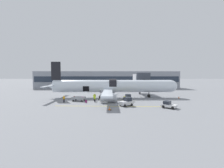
{
  "coord_description": "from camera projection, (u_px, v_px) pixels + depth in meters",
  "views": [
    {
      "loc": [
        1.61,
        -40.27,
        6.3
      ],
      "look_at": [
        2.09,
        -0.22,
        4.05
      ],
      "focal_mm": 24.0,
      "sensor_mm": 36.0,
      "label": 1
    }
  ],
  "objects": [
    {
      "name": "baggage_tug_lead",
      "position": [
        169.0,
        105.0,
        29.08
      ],
      "size": [
        3.04,
        2.94,
        1.34
      ],
      "color": "white",
      "rests_on": "ground_plane"
    },
    {
      "name": "ground_crew_loader_b",
      "position": [
        64.0,
        99.0,
        35.03
      ],
      "size": [
        0.5,
        0.57,
        1.67
      ],
      "color": "black",
      "rests_on": "ground_plane"
    },
    {
      "name": "baggage_tug_mid",
      "position": [
        126.0,
        102.0,
        31.19
      ],
      "size": [
        3.11,
        2.77,
        1.79
      ],
      "color": "silver",
      "rests_on": "ground_plane"
    },
    {
      "name": "apron_marking_line",
      "position": [
        112.0,
        106.0,
        30.75
      ],
      "size": [
        23.68,
        1.32,
        0.01
      ],
      "color": "yellow",
      "rests_on": "ground_plane"
    },
    {
      "name": "safety_cone_engine_left",
      "position": [
        110.0,
        108.0,
        27.34
      ],
      "size": [
        0.63,
        0.63,
        0.63
      ],
      "color": "black",
      "rests_on": "ground_plane"
    },
    {
      "name": "suitcase_on_tarmac_upright",
      "position": [
        86.0,
        101.0,
        34.7
      ],
      "size": [
        0.43,
        0.35,
        0.74
      ],
      "color": "#721951",
      "rests_on": "ground_plane"
    },
    {
      "name": "terminal_strip",
      "position": [
        107.0,
        80.0,
        76.04
      ],
      "size": [
        70.11,
        10.19,
        8.37
      ],
      "color": "gray",
      "rests_on": "ground_plane"
    },
    {
      "name": "safety_cone_nose",
      "position": [
        179.0,
        97.0,
        41.45
      ],
      "size": [
        0.5,
        0.5,
        0.66
      ],
      "color": "black",
      "rests_on": "ground_plane"
    },
    {
      "name": "airplane",
      "position": [
        111.0,
        86.0,
        42.84
      ],
      "size": [
        37.29,
        31.62,
        10.22
      ],
      "color": "silver",
      "rests_on": "ground_plane"
    },
    {
      "name": "baggage_cart_loading",
      "position": [
        79.0,
        99.0,
        36.92
      ],
      "size": [
        4.21,
        2.39,
        1.16
      ],
      "color": "#999BA0",
      "rests_on": "ground_plane"
    },
    {
      "name": "ground_crew_supervisor",
      "position": [
        95.0,
        99.0,
        35.66
      ],
      "size": [
        0.39,
        0.55,
        1.57
      ],
      "color": "black",
      "rests_on": "ground_plane"
    },
    {
      "name": "jet_bridge_stub",
      "position": [
        140.0,
        79.0,
        49.32
      ],
      "size": [
        3.99,
        11.48,
        7.13
      ],
      "color": "#4C4C51",
      "rests_on": "ground_plane"
    },
    {
      "name": "baggage_tug_rear",
      "position": [
        128.0,
        98.0,
        37.5
      ],
      "size": [
        2.12,
        3.45,
        1.7
      ],
      "color": "yellow",
      "rests_on": "ground_plane"
    },
    {
      "name": "ground_crew_driver",
      "position": [
        94.0,
        97.0,
        37.63
      ],
      "size": [
        0.6,
        0.48,
        1.72
      ],
      "color": "black",
      "rests_on": "ground_plane"
    },
    {
      "name": "ground_plane",
      "position": [
        104.0,
        99.0,
        40.54
      ],
      "size": [
        500.0,
        500.0,
        0.0
      ],
      "primitive_type": "plane",
      "color": "gray"
    },
    {
      "name": "ground_crew_loader_a",
      "position": [
        95.0,
        97.0,
        39.1
      ],
      "size": [
        0.54,
        0.46,
        1.57
      ],
      "color": "#2D2D33",
      "rests_on": "ground_plane"
    }
  ]
}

